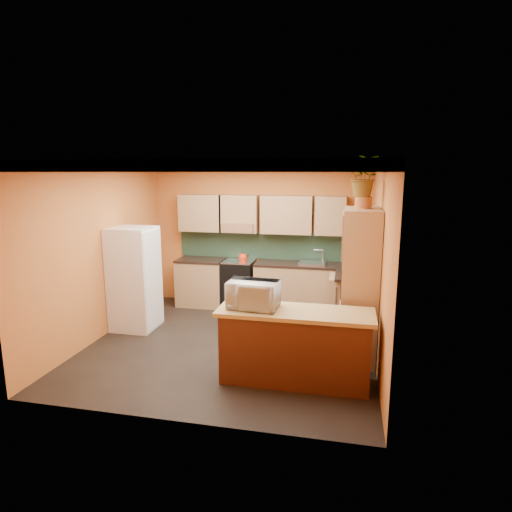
{
  "coord_description": "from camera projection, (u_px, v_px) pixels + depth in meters",
  "views": [
    {
      "loc": [
        1.65,
        -5.91,
        2.58
      ],
      "look_at": [
        0.29,
        0.45,
        1.3
      ],
      "focal_mm": 30.0,
      "sensor_mm": 36.0,
      "label": 1
    }
  ],
  "objects": [
    {
      "name": "base_cabinets_right",
      "position": [
        353.0,
        302.0,
        7.12
      ],
      "size": [
        0.6,
        0.8,
        0.88
      ],
      "primitive_type": "cube",
      "color": "tan",
      "rests_on": "ground"
    },
    {
      "name": "fern",
      "position": [
        365.0,
        176.0,
        5.63
      ],
      "size": [
        0.55,
        0.5,
        0.52
      ],
      "primitive_type": "imported",
      "rotation": [
        0.0,
        0.0,
        -0.22
      ],
      "color": "tan",
      "rests_on": "fern_pot"
    },
    {
      "name": "kettle",
      "position": [
        243.0,
        257.0,
        8.05
      ],
      "size": [
        0.19,
        0.19,
        0.18
      ],
      "primitive_type": null,
      "rotation": [
        0.0,
        0.0,
        0.12
      ],
      "color": "red",
      "rests_on": "stove"
    },
    {
      "name": "countertop_back",
      "position": [
        271.0,
        263.0,
        8.01
      ],
      "size": [
        3.65,
        0.62,
        0.04
      ],
      "primitive_type": "cube",
      "color": "black",
      "rests_on": "base_cabinets_back"
    },
    {
      "name": "room_shell",
      "position": [
        236.0,
        205.0,
        6.37
      ],
      "size": [
        4.24,
        4.24,
        2.72
      ],
      "color": "black",
      "rests_on": "ground"
    },
    {
      "name": "base_cabinets_back",
      "position": [
        271.0,
        287.0,
        8.09
      ],
      "size": [
        3.65,
        0.6,
        0.88
      ],
      "primitive_type": "cube",
      "color": "tan",
      "rests_on": "ground"
    },
    {
      "name": "pantry",
      "position": [
        359.0,
        285.0,
        5.87
      ],
      "size": [
        0.48,
        0.9,
        2.1
      ],
      "primitive_type": "cube",
      "color": "tan",
      "rests_on": "ground"
    },
    {
      "name": "sink",
      "position": [
        312.0,
        263.0,
        7.84
      ],
      "size": [
        0.48,
        0.4,
        0.03
      ],
      "primitive_type": "cube",
      "color": "silver",
      "rests_on": "countertop_back"
    },
    {
      "name": "countertop_right",
      "position": [
        354.0,
        276.0,
        7.03
      ],
      "size": [
        0.62,
        0.8,
        0.04
      ],
      "primitive_type": "cube",
      "color": "black",
      "rests_on": "base_cabinets_right"
    },
    {
      "name": "fern_pot",
      "position": [
        363.0,
        202.0,
        5.7
      ],
      "size": [
        0.22,
        0.22,
        0.16
      ],
      "primitive_type": "cylinder",
      "color": "#985024",
      "rests_on": "pantry"
    },
    {
      "name": "fridge",
      "position": [
        134.0,
        279.0,
        7.05
      ],
      "size": [
        0.68,
        0.66,
        1.7
      ],
      "primitive_type": "cube",
      "color": "white",
      "rests_on": "ground"
    },
    {
      "name": "breakfast_bar",
      "position": [
        295.0,
        348.0,
        5.28
      ],
      "size": [
        1.8,
        0.55,
        0.88
      ],
      "primitive_type": "cube",
      "color": "#541F13",
      "rests_on": "ground"
    },
    {
      "name": "bar_top",
      "position": [
        295.0,
        312.0,
        5.19
      ],
      "size": [
        1.9,
        0.65,
        0.05
      ],
      "primitive_type": "cube",
      "color": "tan",
      "rests_on": "breakfast_bar"
    },
    {
      "name": "stove",
      "position": [
        239.0,
        284.0,
        8.22
      ],
      "size": [
        0.58,
        0.58,
        0.91
      ],
      "primitive_type": "cube",
      "color": "black",
      "rests_on": "ground"
    },
    {
      "name": "microwave",
      "position": [
        253.0,
        294.0,
        5.26
      ],
      "size": [
        0.63,
        0.45,
        0.34
      ],
      "primitive_type": "imported",
      "rotation": [
        0.0,
        0.0,
        -0.07
      ],
      "color": "white",
      "rests_on": "bar_top"
    }
  ]
}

